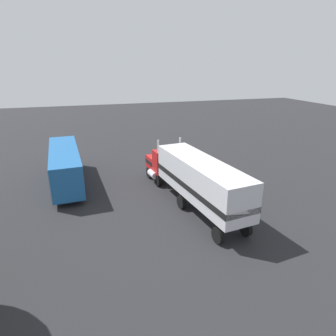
% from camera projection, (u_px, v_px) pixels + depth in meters
% --- Properties ---
extents(ground_plane, '(120.00, 120.00, 0.00)m').
position_uv_depth(ground_plane, '(167.00, 181.00, 28.81)').
color(ground_plane, '#232326').
extents(lane_stripe_near, '(4.39, 0.59, 0.01)m').
position_uv_depth(lane_stripe_near, '(209.00, 185.00, 27.83)').
color(lane_stripe_near, silver).
rests_on(lane_stripe_near, ground_plane).
extents(lane_stripe_mid, '(4.38, 0.74, 0.01)m').
position_uv_depth(lane_stripe_mid, '(239.00, 182.00, 28.46)').
color(lane_stripe_mid, silver).
rests_on(lane_stripe_mid, ground_plane).
extents(semi_truck, '(14.36, 4.45, 4.50)m').
position_uv_depth(semi_truck, '(193.00, 176.00, 23.09)').
color(semi_truck, '#B21919').
rests_on(semi_truck, ground_plane).
extents(person_bystander, '(0.38, 0.48, 1.63)m').
position_uv_depth(person_bystander, '(235.00, 196.00, 23.52)').
color(person_bystander, black).
rests_on(person_bystander, ground_plane).
extents(parked_bus, '(11.13, 3.17, 3.40)m').
position_uv_depth(parked_bus, '(65.00, 163.00, 27.53)').
color(parked_bus, '#1E5999').
rests_on(parked_bus, ground_plane).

